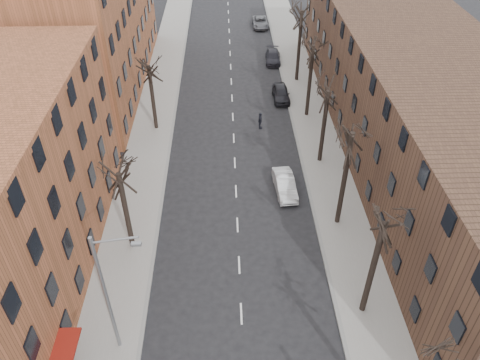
{
  "coord_description": "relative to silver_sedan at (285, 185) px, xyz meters",
  "views": [
    {
      "loc": [
        -0.68,
        -5.73,
        24.7
      ],
      "look_at": [
        0.21,
        20.43,
        4.0
      ],
      "focal_mm": 35.0,
      "sensor_mm": 36.0,
      "label": 1
    }
  ],
  "objects": [
    {
      "name": "sidewalk_left",
      "position": [
        -12.0,
        11.13,
        -0.63
      ],
      "size": [
        4.0,
        90.0,
        0.15
      ],
      "primitive_type": "cube",
      "color": "gray",
      "rests_on": "ground"
    },
    {
      "name": "sidewalk_right",
      "position": [
        4.0,
        11.13,
        -0.63
      ],
      "size": [
        4.0,
        90.0,
        0.15
      ],
      "primitive_type": "cube",
      "color": "gray",
      "rests_on": "ground"
    },
    {
      "name": "building_left_far",
      "position": [
        -20.0,
        20.13,
        6.3
      ],
      "size": [
        12.0,
        28.0,
        14.0
      ],
      "primitive_type": "cube",
      "color": "brown",
      "rests_on": "ground"
    },
    {
      "name": "building_right",
      "position": [
        12.0,
        6.13,
        4.3
      ],
      "size": [
        12.0,
        50.0,
        10.0
      ],
      "primitive_type": "cube",
      "color": "#452D20",
      "rests_on": "ground"
    },
    {
      "name": "tree_right_b",
      "position": [
        3.6,
        -11.87,
        -0.7
      ],
      "size": [
        5.2,
        5.2,
        10.8
      ],
      "primitive_type": null,
      "color": "black",
      "rests_on": "ground"
    },
    {
      "name": "tree_right_c",
      "position": [
        3.6,
        -3.87,
        -0.7
      ],
      "size": [
        5.2,
        5.2,
        11.6
      ],
      "primitive_type": null,
      "color": "black",
      "rests_on": "ground"
    },
    {
      "name": "tree_right_d",
      "position": [
        3.6,
        4.13,
        -0.7
      ],
      "size": [
        5.2,
        5.2,
        10.0
      ],
      "primitive_type": null,
      "color": "black",
      "rests_on": "ground"
    },
    {
      "name": "tree_right_e",
      "position": [
        3.6,
        12.13,
        -0.7
      ],
      "size": [
        5.2,
        5.2,
        10.8
      ],
      "primitive_type": null,
      "color": "black",
      "rests_on": "ground"
    },
    {
      "name": "tree_right_f",
      "position": [
        3.6,
        20.13,
        -0.7
      ],
      "size": [
        5.2,
        5.2,
        11.6
      ],
      "primitive_type": null,
      "color": "black",
      "rests_on": "ground"
    },
    {
      "name": "tree_left_a",
      "position": [
        -11.6,
        -5.87,
        -0.7
      ],
      "size": [
        5.2,
        5.2,
        9.5
      ],
      "primitive_type": null,
      "color": "black",
      "rests_on": "ground"
    },
    {
      "name": "tree_left_b",
      "position": [
        -11.6,
        10.13,
        -0.7
      ],
      "size": [
        5.2,
        5.2,
        9.5
      ],
      "primitive_type": null,
      "color": "black",
      "rests_on": "ground"
    },
    {
      "name": "streetlight",
      "position": [
        -11.03,
        -13.87,
        4.31
      ],
      "size": [
        2.45,
        0.22,
        9.03
      ],
      "color": "slate",
      "rests_on": "ground"
    },
    {
      "name": "silver_sedan",
      "position": [
        0.0,
        0.0,
        0.0
      ],
      "size": [
        1.83,
        4.36,
        1.4
      ],
      "primitive_type": "imported",
      "rotation": [
        0.0,
        0.0,
        0.08
      ],
      "color": "silver",
      "rests_on": "ground"
    },
    {
      "name": "parked_car_near",
      "position": [
        1.3,
        15.69,
        0.02
      ],
      "size": [
        1.77,
        4.26,
        1.44
      ],
      "primitive_type": "imported",
      "rotation": [
        0.0,
        0.0,
        0.02
      ],
      "color": "black",
      "rests_on": "ground"
    },
    {
      "name": "parked_car_mid",
      "position": [
        1.3,
        25.38,
        -0.06
      ],
      "size": [
        2.07,
        4.52,
        1.28
      ],
      "primitive_type": "imported",
      "rotation": [
        0.0,
        0.0,
        -0.06
      ],
      "color": "black",
      "rests_on": "ground"
    },
    {
      "name": "parked_car_far",
      "position": [
        0.53,
        37.57,
        -0.05
      ],
      "size": [
        2.25,
        4.73,
        1.3
      ],
      "primitive_type": "imported",
      "rotation": [
        0.0,
        0.0,
        0.02
      ],
      "color": "slate",
      "rests_on": "ground"
    },
    {
      "name": "pedestrian_crossing",
      "position": [
        -1.36,
        9.84,
        0.15
      ],
      "size": [
        0.5,
        1.03,
        1.7
      ],
      "primitive_type": "imported",
      "rotation": [
        0.0,
        0.0,
        1.66
      ],
      "color": "black",
      "rests_on": "ground"
    }
  ]
}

